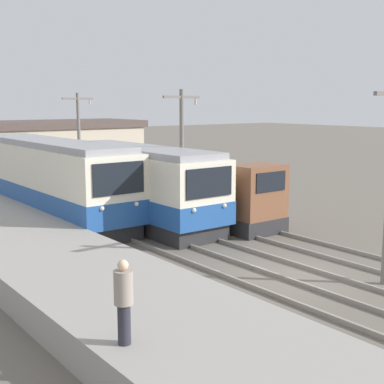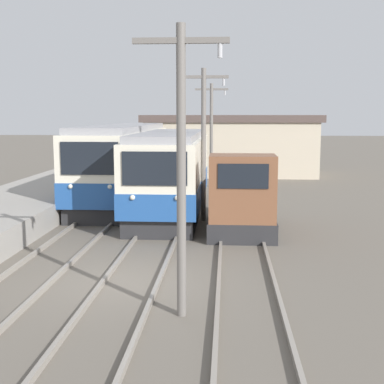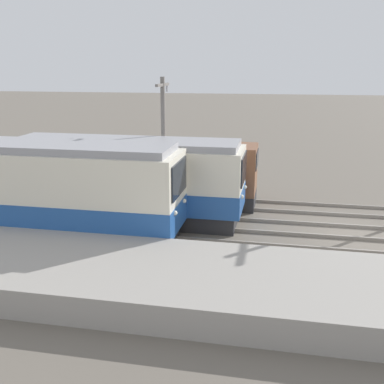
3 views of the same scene
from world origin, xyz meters
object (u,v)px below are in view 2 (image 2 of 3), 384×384
at_px(commuter_train_left, 124,166).
at_px(catenary_mast_far, 211,130).
at_px(catenary_mast_mid, 204,138).
at_px(commuter_train_center, 171,176).
at_px(shunting_locomotive, 241,200).
at_px(catenary_mast_near, 182,160).

bearing_deg(commuter_train_left, catenary_mast_far, 52.09).
xyz_separation_m(catenary_mast_mid, catenary_mast_far, (0.00, 10.63, 0.00)).
bearing_deg(catenary_mast_far, commuter_train_left, -127.91).
bearing_deg(commuter_train_center, commuter_train_left, 126.73).
height_order(commuter_train_left, commuter_train_center, commuter_train_left).
distance_m(commuter_train_center, catenary_mast_far, 9.57).
bearing_deg(shunting_locomotive, commuter_train_left, 129.45).
distance_m(commuter_train_left, catenary_mast_far, 7.20).
relative_size(catenary_mast_near, catenary_mast_mid, 1.00).
relative_size(shunting_locomotive, catenary_mast_far, 0.83).
bearing_deg(commuter_train_center, shunting_locomotive, -47.68).
distance_m(commuter_train_center, catenary_mast_mid, 2.66).
xyz_separation_m(commuter_train_center, shunting_locomotive, (3.00, -3.30, -0.48)).
relative_size(commuter_train_left, catenary_mast_far, 2.21).
relative_size(commuter_train_left, shunting_locomotive, 2.67).
xyz_separation_m(commuter_train_left, catenary_mast_far, (4.31, 5.53, 1.64)).
xyz_separation_m(commuter_train_center, catenary_mast_near, (1.51, -11.97, 1.74)).
bearing_deg(commuter_train_left, commuter_train_center, -53.27).
bearing_deg(commuter_train_left, catenary_mast_mid, -49.79).
bearing_deg(catenary_mast_far, commuter_train_center, -99.23).
bearing_deg(catenary_mast_mid, shunting_locomotive, -52.59).
bearing_deg(commuter_train_left, shunting_locomotive, -50.55).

